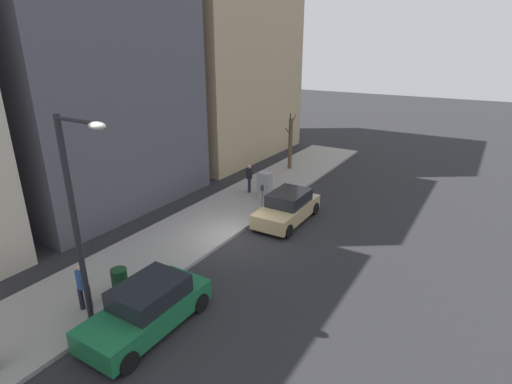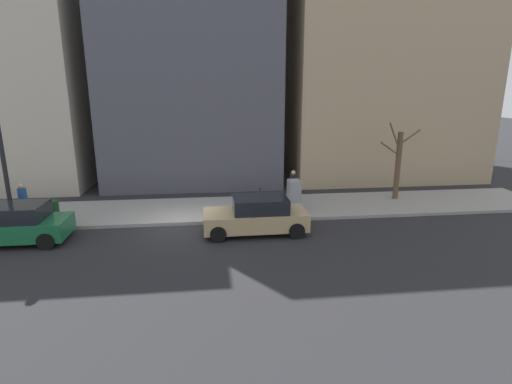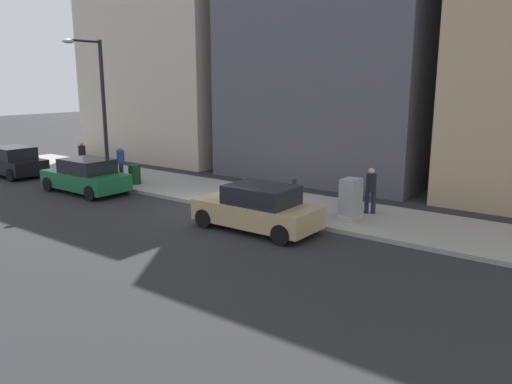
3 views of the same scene
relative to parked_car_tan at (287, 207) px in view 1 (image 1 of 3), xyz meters
The scene contains 13 objects.
ground_plane 3.26m from the parked_car_tan, 67.31° to the left, with size 120.00×120.00×0.00m, color #232326.
sidewalk 4.41m from the parked_car_tan, 42.25° to the left, with size 4.00×36.00×0.15m, color gray.
parked_car_tan is the anchor object (origin of this frame).
parked_car_green 9.44m from the parked_car_tan, 89.90° to the left, with size 1.93×4.20×1.52m.
parking_meter 1.73m from the parked_car_tan, 11.59° to the right, with size 0.14×0.10×1.35m.
utility_box 3.29m from the parked_car_tan, 39.78° to the right, with size 0.83×0.61×1.43m.
streetlamp 10.85m from the parked_car_tan, 81.62° to the left, with size 1.97×0.32×6.50m.
bare_tree 8.80m from the parked_car_tan, 63.99° to the right, with size 0.65×2.31×4.01m.
trash_bin 8.98m from the parked_car_tan, 76.31° to the left, with size 0.56×0.56×0.90m, color #14381E.
pedestrian_near_meter 4.37m from the parked_car_tan, 31.92° to the right, with size 0.36×0.37×1.66m.
pedestrian_midblock 10.24m from the parked_car_tan, 76.74° to the left, with size 0.36×0.36×1.66m.
office_tower_left 18.21m from the parked_car_tan, 36.45° to the right, with size 12.11×12.11×19.25m, color tan.
office_block_center 14.32m from the parked_car_tan, 13.14° to the left, with size 10.35×10.35×16.39m, color #4C4C56.
Camera 1 is at (-9.42, 13.56, 8.37)m, focal length 28.00 mm.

